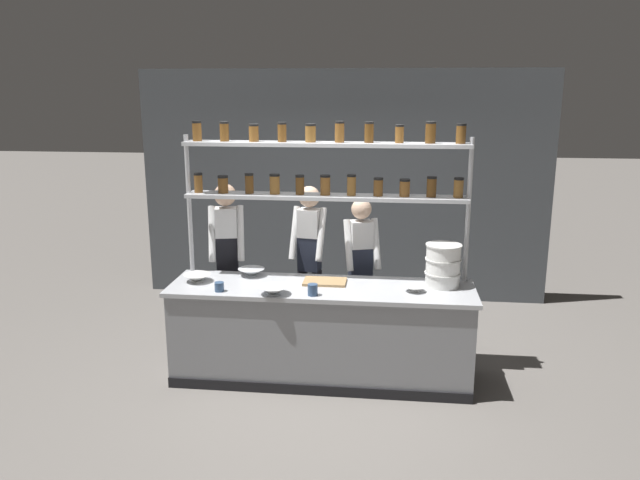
% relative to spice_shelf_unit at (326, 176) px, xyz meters
% --- Properties ---
extents(ground_plane, '(40.00, 40.00, 0.00)m').
position_rel_spice_shelf_unit_xyz_m(ground_plane, '(-0.01, -0.33, -1.91)').
color(ground_plane, slate).
extents(back_wall, '(5.24, 0.12, 2.94)m').
position_rel_spice_shelf_unit_xyz_m(back_wall, '(-0.01, 2.14, -0.44)').
color(back_wall, '#4C5156').
rests_on(back_wall, ground_plane).
extents(prep_counter, '(2.84, 0.76, 0.92)m').
position_rel_spice_shelf_unit_xyz_m(prep_counter, '(-0.01, -0.33, -1.45)').
color(prep_counter, gray).
rests_on(prep_counter, ground_plane).
extents(spice_shelf_unit, '(2.72, 0.28, 2.42)m').
position_rel_spice_shelf_unit_xyz_m(spice_shelf_unit, '(0.00, 0.00, 0.00)').
color(spice_shelf_unit, '#B7BABF').
rests_on(spice_shelf_unit, ground_plane).
extents(chef_left, '(0.41, 0.34, 1.77)m').
position_rel_spice_shelf_unit_xyz_m(chef_left, '(-1.05, 0.26, -0.87)').
color(chef_left, black).
rests_on(chef_left, ground_plane).
extents(chef_center, '(0.40, 0.33, 1.73)m').
position_rel_spice_shelf_unit_xyz_m(chef_center, '(-0.22, 0.47, -0.90)').
color(chef_center, black).
rests_on(chef_center, ground_plane).
extents(chef_right, '(0.41, 0.35, 1.62)m').
position_rel_spice_shelf_unit_xyz_m(chef_right, '(0.32, 0.37, -0.98)').
color(chef_right, black).
rests_on(chef_right, ground_plane).
extents(container_stack, '(0.33, 0.33, 0.40)m').
position_rel_spice_shelf_unit_xyz_m(container_stack, '(1.11, -0.20, -0.79)').
color(container_stack, white).
rests_on(container_stack, prep_counter).
extents(cutting_board, '(0.40, 0.26, 0.02)m').
position_rel_spice_shelf_unit_xyz_m(cutting_board, '(0.02, -0.23, -0.97)').
color(cutting_board, '#A88456').
rests_on(cutting_board, prep_counter).
extents(prep_bowl_near_left, '(0.26, 0.26, 0.07)m').
position_rel_spice_shelf_unit_xyz_m(prep_bowl_near_left, '(-1.19, -0.32, -0.95)').
color(prep_bowl_near_left, silver).
rests_on(prep_bowl_near_left, prep_counter).
extents(prep_bowl_center_front, '(0.26, 0.26, 0.07)m').
position_rel_spice_shelf_unit_xyz_m(prep_bowl_center_front, '(-0.72, -0.08, -0.95)').
color(prep_bowl_center_front, silver).
rests_on(prep_bowl_center_front, prep_counter).
extents(prep_bowl_center_back, '(0.19, 0.19, 0.05)m').
position_rel_spice_shelf_unit_xyz_m(prep_bowl_center_back, '(0.85, -0.39, -0.96)').
color(prep_bowl_center_back, silver).
rests_on(prep_bowl_center_back, prep_counter).
extents(prep_bowl_near_right, '(0.27, 0.27, 0.08)m').
position_rel_spice_shelf_unit_xyz_m(prep_bowl_near_right, '(-0.41, -0.61, -0.95)').
color(prep_bowl_near_right, silver).
rests_on(prep_bowl_near_right, prep_counter).
extents(serving_cup_front, '(0.09, 0.09, 0.10)m').
position_rel_spice_shelf_unit_xyz_m(serving_cup_front, '(-0.05, -0.60, -0.93)').
color(serving_cup_front, '#334C70').
rests_on(serving_cup_front, prep_counter).
extents(serving_cup_by_board, '(0.08, 0.08, 0.09)m').
position_rel_spice_shelf_unit_xyz_m(serving_cup_by_board, '(-0.91, -0.58, -0.94)').
color(serving_cup_by_board, '#334C70').
rests_on(serving_cup_by_board, prep_counter).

